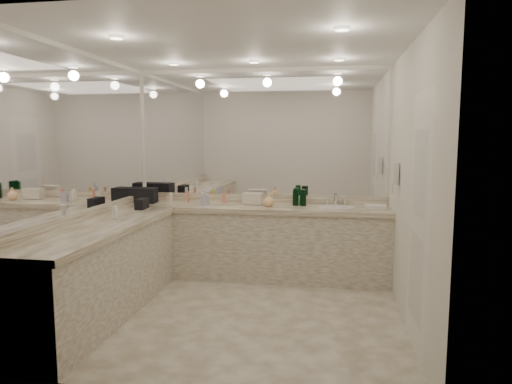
% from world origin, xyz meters
% --- Properties ---
extents(floor, '(3.20, 3.20, 0.00)m').
position_xyz_m(floor, '(0.00, 0.00, 0.00)').
color(floor, beige).
rests_on(floor, ground).
extents(ceiling, '(3.20, 3.20, 0.00)m').
position_xyz_m(ceiling, '(0.00, 0.00, 2.60)').
color(ceiling, white).
rests_on(ceiling, floor).
extents(wall_back, '(3.20, 0.02, 2.60)m').
position_xyz_m(wall_back, '(0.00, 1.50, 1.30)').
color(wall_back, silver).
rests_on(wall_back, floor).
extents(wall_left, '(0.02, 3.00, 2.60)m').
position_xyz_m(wall_left, '(-1.60, 0.00, 1.30)').
color(wall_left, silver).
rests_on(wall_left, floor).
extents(wall_right, '(0.02, 3.00, 2.60)m').
position_xyz_m(wall_right, '(1.60, 0.00, 1.30)').
color(wall_right, silver).
rests_on(wall_right, floor).
extents(vanity_back_base, '(3.20, 0.60, 0.84)m').
position_xyz_m(vanity_back_base, '(0.00, 1.20, 0.42)').
color(vanity_back_base, beige).
rests_on(vanity_back_base, floor).
extents(vanity_back_top, '(3.20, 0.64, 0.06)m').
position_xyz_m(vanity_back_top, '(0.00, 1.19, 0.87)').
color(vanity_back_top, beige).
rests_on(vanity_back_top, vanity_back_base).
extents(vanity_left_base, '(0.60, 2.40, 0.84)m').
position_xyz_m(vanity_left_base, '(-1.30, -0.30, 0.42)').
color(vanity_left_base, beige).
rests_on(vanity_left_base, floor).
extents(vanity_left_top, '(0.64, 2.42, 0.06)m').
position_xyz_m(vanity_left_top, '(-1.29, -0.30, 0.87)').
color(vanity_left_top, beige).
rests_on(vanity_left_top, vanity_left_base).
extents(backsplash_back, '(3.20, 0.04, 0.10)m').
position_xyz_m(backsplash_back, '(0.00, 1.48, 0.95)').
color(backsplash_back, beige).
rests_on(backsplash_back, vanity_back_top).
extents(backsplash_left, '(0.04, 3.00, 0.10)m').
position_xyz_m(backsplash_left, '(-1.58, 0.00, 0.95)').
color(backsplash_left, beige).
rests_on(backsplash_left, vanity_left_top).
extents(mirror_back, '(3.12, 0.01, 1.55)m').
position_xyz_m(mirror_back, '(0.00, 1.49, 1.77)').
color(mirror_back, white).
rests_on(mirror_back, wall_back).
extents(mirror_left, '(0.01, 2.92, 1.55)m').
position_xyz_m(mirror_left, '(-1.59, 0.00, 1.77)').
color(mirror_left, white).
rests_on(mirror_left, wall_left).
extents(sink, '(0.44, 0.44, 0.03)m').
position_xyz_m(sink, '(0.95, 1.20, 0.90)').
color(sink, white).
rests_on(sink, vanity_back_top).
extents(faucet, '(0.24, 0.16, 0.14)m').
position_xyz_m(faucet, '(0.95, 1.41, 0.97)').
color(faucet, silver).
rests_on(faucet, vanity_back_top).
extents(wall_phone, '(0.06, 0.10, 0.24)m').
position_xyz_m(wall_phone, '(1.56, 0.70, 1.35)').
color(wall_phone, white).
rests_on(wall_phone, wall_right).
extents(door, '(0.02, 0.82, 2.10)m').
position_xyz_m(door, '(1.59, -0.50, 1.05)').
color(door, white).
rests_on(door, wall_right).
extents(black_toiletry_bag, '(0.35, 0.23, 0.19)m').
position_xyz_m(black_toiletry_bag, '(-1.48, 1.18, 0.99)').
color(black_toiletry_bag, black).
rests_on(black_toiletry_bag, vanity_back_top).
extents(black_bag_spill, '(0.11, 0.23, 0.12)m').
position_xyz_m(black_bag_spill, '(-1.30, 0.72, 0.96)').
color(black_bag_spill, black).
rests_on(black_bag_spill, vanity_left_top).
extents(cream_cosmetic_case, '(0.25, 0.16, 0.14)m').
position_xyz_m(cream_cosmetic_case, '(-0.07, 1.29, 0.97)').
color(cream_cosmetic_case, beige).
rests_on(cream_cosmetic_case, vanity_back_top).
extents(hand_towel, '(0.26, 0.18, 0.04)m').
position_xyz_m(hand_towel, '(1.41, 1.21, 0.92)').
color(hand_towel, white).
rests_on(hand_towel, vanity_back_top).
extents(lotion_left, '(0.06, 0.06, 0.13)m').
position_xyz_m(lotion_left, '(-1.30, 0.05, 0.97)').
color(lotion_left, white).
rests_on(lotion_left, vanity_left_top).
extents(soap_bottle_a, '(0.10, 0.10, 0.20)m').
position_xyz_m(soap_bottle_a, '(-0.70, 1.26, 1.00)').
color(soap_bottle_a, white).
rests_on(soap_bottle_a, vanity_back_top).
extents(soap_bottle_b, '(0.10, 0.10, 0.18)m').
position_xyz_m(soap_bottle_b, '(-0.65, 1.11, 0.99)').
color(soap_bottle_b, '#B4AECA').
rests_on(soap_bottle_b, vanity_back_top).
extents(soap_bottle_c, '(0.17, 0.17, 0.17)m').
position_xyz_m(soap_bottle_c, '(0.14, 1.15, 0.99)').
color(soap_bottle_c, '#FFC587').
rests_on(soap_bottle_c, vanity_back_top).
extents(green_bottle_0, '(0.07, 0.07, 0.20)m').
position_xyz_m(green_bottle_0, '(0.55, 1.30, 1.00)').
color(green_bottle_0, '#094E23').
rests_on(green_bottle_0, vanity_back_top).
extents(green_bottle_1, '(0.07, 0.07, 0.20)m').
position_xyz_m(green_bottle_1, '(0.56, 1.27, 1.00)').
color(green_bottle_1, '#094E23').
rests_on(green_bottle_1, vanity_back_top).
extents(green_bottle_2, '(0.07, 0.07, 0.19)m').
position_xyz_m(green_bottle_2, '(0.46, 1.28, 1.00)').
color(green_bottle_2, '#094E23').
rests_on(green_bottle_2, vanity_back_top).
extents(green_bottle_3, '(0.07, 0.07, 0.21)m').
position_xyz_m(green_bottle_3, '(0.46, 1.31, 1.01)').
color(green_bottle_3, '#094E23').
rests_on(green_bottle_3, vanity_back_top).
extents(amenity_bottle_0, '(0.04, 0.04, 0.13)m').
position_xyz_m(amenity_bottle_0, '(-0.46, 1.34, 0.97)').
color(amenity_bottle_0, '#E57F66').
rests_on(amenity_bottle_0, vanity_back_top).
extents(amenity_bottle_1, '(0.04, 0.04, 0.13)m').
position_xyz_m(amenity_bottle_1, '(-0.69, 1.30, 0.96)').
color(amenity_bottle_1, '#F2D84C').
rests_on(amenity_bottle_1, vanity_back_top).
extents(amenity_bottle_2, '(0.04, 0.04, 0.12)m').
position_xyz_m(amenity_bottle_2, '(-0.66, 1.27, 0.96)').
color(amenity_bottle_2, silver).
rests_on(amenity_bottle_2, vanity_back_top).
extents(amenity_bottle_3, '(0.04, 0.04, 0.14)m').
position_xyz_m(amenity_bottle_3, '(-1.11, 1.17, 0.97)').
color(amenity_bottle_3, white).
rests_on(amenity_bottle_3, vanity_back_top).
extents(amenity_bottle_4, '(0.06, 0.06, 0.08)m').
position_xyz_m(amenity_bottle_4, '(-1.21, 1.32, 0.94)').
color(amenity_bottle_4, '#E0B28C').
rests_on(amenity_bottle_4, vanity_back_top).
extents(amenity_bottle_5, '(0.04, 0.04, 0.14)m').
position_xyz_m(amenity_bottle_5, '(-0.93, 1.33, 0.97)').
color(amenity_bottle_5, '#E57F66').
rests_on(amenity_bottle_5, vanity_back_top).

